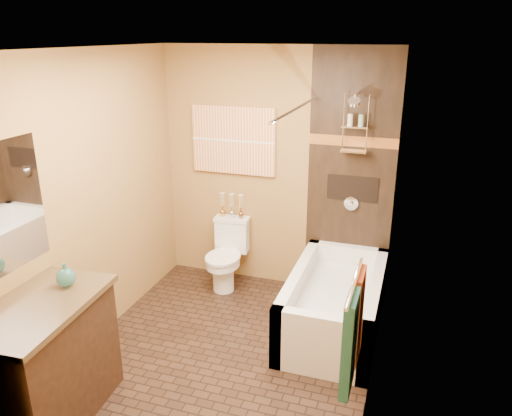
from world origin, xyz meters
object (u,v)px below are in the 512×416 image
at_px(bathtub, 334,308).
at_px(vanity, 43,362).
at_px(sunset_painting, 234,140).
at_px(toilet, 227,254).

distance_m(bathtub, vanity, 2.47).
bearing_deg(bathtub, vanity, -134.58).
distance_m(sunset_painting, vanity, 2.75).
height_order(sunset_painting, bathtub, sunset_painting).
xyz_separation_m(bathtub, toilet, (-1.25, 0.48, 0.15)).
distance_m(toilet, vanity, 2.28).
bearing_deg(toilet, bathtub, -26.05).
distance_m(sunset_painting, bathtub, 1.96).
bearing_deg(bathtub, toilet, 159.09).
bearing_deg(sunset_painting, vanity, -100.96).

